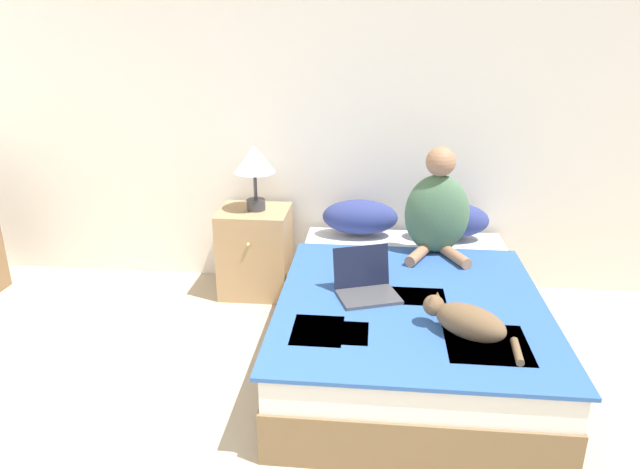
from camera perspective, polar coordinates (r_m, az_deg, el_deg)
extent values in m
cube|color=silver|center=(4.08, -1.10, 12.28)|extent=(6.03, 0.05, 2.55)
cube|color=brown|center=(3.44, 8.64, -9.87)|extent=(1.38, 1.96, 0.27)
cube|color=silver|center=(3.33, 8.83, -6.64)|extent=(1.36, 1.93, 0.17)
cube|color=#2D569E|center=(3.12, 9.09, -6.71)|extent=(1.42, 1.57, 0.02)
cube|color=#3D4784|center=(2.78, 2.64, -9.86)|extent=(0.21, 0.23, 0.01)
cube|color=#3D4784|center=(2.80, -0.26, -9.63)|extent=(0.25, 0.30, 0.01)
cube|color=#3D4784|center=(3.16, 9.12, -6.16)|extent=(0.36, 0.22, 0.01)
cube|color=#3D4784|center=(2.80, 16.34, -10.49)|extent=(0.38, 0.37, 0.01)
ellipsoid|color=navy|center=(3.99, 4.03, 1.75)|extent=(0.53, 0.27, 0.24)
ellipsoid|color=navy|center=(4.03, 12.88, 1.43)|extent=(0.53, 0.27, 0.24)
ellipsoid|color=#476B4C|center=(3.69, 11.60, 2.01)|extent=(0.41, 0.22, 0.51)
sphere|color=#9E7051|center=(3.60, 11.99, 7.15)|extent=(0.18, 0.18, 0.18)
cylinder|color=#9E7051|center=(3.62, 9.81, -1.97)|extent=(0.18, 0.29, 0.07)
cylinder|color=#9E7051|center=(3.65, 13.30, -2.08)|extent=(0.18, 0.29, 0.07)
ellipsoid|color=brown|center=(2.79, 14.78, -8.48)|extent=(0.38, 0.33, 0.16)
sphere|color=brown|center=(2.85, 11.31, -6.97)|extent=(0.10, 0.10, 0.10)
cone|color=brown|center=(2.81, 11.07, -6.47)|extent=(0.05, 0.05, 0.05)
cone|color=brown|center=(2.85, 11.64, -6.06)|extent=(0.05, 0.05, 0.05)
cylinder|color=brown|center=(2.75, 19.11, -10.99)|extent=(0.05, 0.20, 0.04)
cube|color=#424247|center=(3.10, 4.89, -6.22)|extent=(0.38, 0.32, 0.02)
cube|color=black|center=(3.17, 4.15, -3.18)|extent=(0.32, 0.16, 0.23)
cube|color=tan|center=(4.12, -6.46, -1.68)|extent=(0.48, 0.42, 0.63)
sphere|color=tan|center=(3.86, -7.21, -1.02)|extent=(0.03, 0.03, 0.03)
cylinder|color=#38383D|center=(4.00, -6.41, 2.99)|extent=(0.13, 0.13, 0.08)
cylinder|color=#38383D|center=(3.96, -6.49, 4.85)|extent=(0.02, 0.02, 0.20)
cone|color=white|center=(3.91, -6.60, 7.53)|extent=(0.28, 0.28, 0.18)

